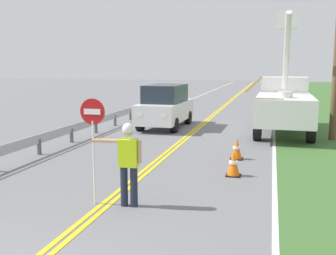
{
  "coord_description": "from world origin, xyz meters",
  "views": [
    {
      "loc": [
        3.44,
        -3.61,
        3.02
      ],
      "look_at": [
        0.49,
        7.72,
        1.2
      ],
      "focal_mm": 42.65,
      "sensor_mm": 36.0,
      "label": 1
    }
  ],
  "objects_px": {
    "utility_bucket_truck": "(284,101)",
    "traffic_cone_mid": "(237,149)",
    "stop_sign_paddle": "(93,127)",
    "traffic_cone_lead": "(234,164)",
    "flagger_worker": "(128,159)",
    "oncoming_suv_nearest": "(166,106)"
  },
  "relations": [
    {
      "from": "utility_bucket_truck",
      "to": "traffic_cone_lead",
      "type": "height_order",
      "value": "utility_bucket_truck"
    },
    {
      "from": "flagger_worker",
      "to": "oncoming_suv_nearest",
      "type": "relative_size",
      "value": 0.39
    },
    {
      "from": "utility_bucket_truck",
      "to": "oncoming_suv_nearest",
      "type": "height_order",
      "value": "utility_bucket_truck"
    },
    {
      "from": "utility_bucket_truck",
      "to": "traffic_cone_lead",
      "type": "xyz_separation_m",
      "value": [
        -1.5,
        -8.15,
        -1.08
      ]
    },
    {
      "from": "flagger_worker",
      "to": "traffic_cone_mid",
      "type": "distance_m",
      "value": 5.41
    },
    {
      "from": "flagger_worker",
      "to": "traffic_cone_lead",
      "type": "xyz_separation_m",
      "value": [
        1.97,
        2.99,
        -0.71
      ]
    },
    {
      "from": "utility_bucket_truck",
      "to": "flagger_worker",
      "type": "bearing_deg",
      "value": -107.33
    },
    {
      "from": "stop_sign_paddle",
      "to": "traffic_cone_lead",
      "type": "relative_size",
      "value": 3.33
    },
    {
      "from": "stop_sign_paddle",
      "to": "traffic_cone_mid",
      "type": "xyz_separation_m",
      "value": [
        2.65,
        5.09,
        -1.37
      ]
    },
    {
      "from": "flagger_worker",
      "to": "stop_sign_paddle",
      "type": "distance_m",
      "value": 1.02
    },
    {
      "from": "oncoming_suv_nearest",
      "to": "flagger_worker",
      "type": "bearing_deg",
      "value": -79.13
    },
    {
      "from": "traffic_cone_mid",
      "to": "utility_bucket_truck",
      "type": "bearing_deg",
      "value": 75.41
    },
    {
      "from": "oncoming_suv_nearest",
      "to": "stop_sign_paddle",
      "type": "bearing_deg",
      "value": -83.05
    },
    {
      "from": "stop_sign_paddle",
      "to": "traffic_cone_lead",
      "type": "xyz_separation_m",
      "value": [
        2.74,
        3.05,
        -1.37
      ]
    },
    {
      "from": "flagger_worker",
      "to": "traffic_cone_mid",
      "type": "bearing_deg",
      "value": 69.44
    },
    {
      "from": "flagger_worker",
      "to": "utility_bucket_truck",
      "type": "height_order",
      "value": "utility_bucket_truck"
    },
    {
      "from": "utility_bucket_truck",
      "to": "traffic_cone_mid",
      "type": "relative_size",
      "value": 9.77
    },
    {
      "from": "traffic_cone_mid",
      "to": "flagger_worker",
      "type": "bearing_deg",
      "value": -110.56
    },
    {
      "from": "utility_bucket_truck",
      "to": "traffic_cone_mid",
      "type": "distance_m",
      "value": 6.41
    },
    {
      "from": "stop_sign_paddle",
      "to": "flagger_worker",
      "type": "bearing_deg",
      "value": 4.83
    },
    {
      "from": "oncoming_suv_nearest",
      "to": "traffic_cone_mid",
      "type": "xyz_separation_m",
      "value": [
        4.01,
        -6.03,
        -0.72
      ]
    },
    {
      "from": "stop_sign_paddle",
      "to": "utility_bucket_truck",
      "type": "distance_m",
      "value": 11.99
    }
  ]
}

